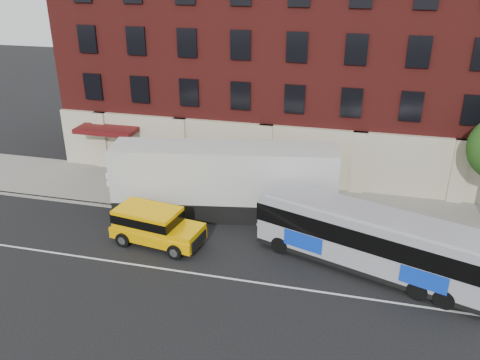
% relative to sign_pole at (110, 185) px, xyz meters
% --- Properties ---
extents(ground, '(120.00, 120.00, 0.00)m').
position_rel_sign_pole_xyz_m(ground, '(8.50, -6.15, -1.45)').
color(ground, black).
rests_on(ground, ground).
extents(sidewalk, '(60.00, 6.00, 0.15)m').
position_rel_sign_pole_xyz_m(sidewalk, '(8.50, 2.85, -1.38)').
color(sidewalk, gray).
rests_on(sidewalk, ground).
extents(kerb, '(60.00, 0.25, 0.15)m').
position_rel_sign_pole_xyz_m(kerb, '(8.50, -0.15, -1.38)').
color(kerb, gray).
rests_on(kerb, ground).
extents(lane_line, '(60.00, 0.12, 0.01)m').
position_rel_sign_pole_xyz_m(lane_line, '(8.50, -5.65, -1.45)').
color(lane_line, silver).
rests_on(lane_line, ground).
extents(building, '(30.00, 12.10, 15.00)m').
position_rel_sign_pole_xyz_m(building, '(8.49, 10.77, 6.13)').
color(building, '#5E1916').
rests_on(building, sidewalk).
extents(sign_pole, '(0.30, 0.20, 2.50)m').
position_rel_sign_pole_xyz_m(sign_pole, '(0.00, 0.00, 0.00)').
color(sign_pole, slate).
rests_on(sign_pole, ground).
extents(city_bus, '(11.58, 6.08, 3.13)m').
position_rel_sign_pole_xyz_m(city_bus, '(15.45, -3.23, 0.28)').
color(city_bus, '#9899A2').
rests_on(city_bus, ground).
extents(yellow_suv, '(5.26, 2.82, 1.96)m').
position_rel_sign_pole_xyz_m(yellow_suv, '(4.26, -3.40, -0.33)').
color(yellow_suv, '#FFB400').
rests_on(yellow_suv, ground).
extents(shipping_container, '(13.10, 4.80, 4.28)m').
position_rel_sign_pole_xyz_m(shipping_container, '(7.03, 0.65, 0.67)').
color(shipping_container, black).
rests_on(shipping_container, ground).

